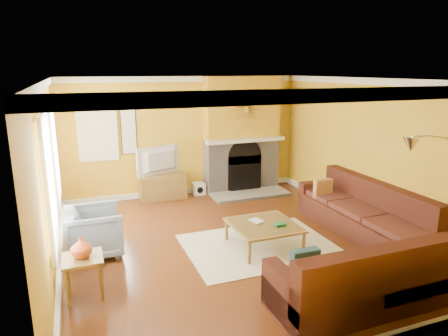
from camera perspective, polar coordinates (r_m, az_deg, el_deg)
name	(u,v)px	position (r m, az deg, el deg)	size (l,w,h in m)	color
floor	(233,243)	(6.88, 1.28, -10.63)	(5.50, 6.00, 0.02)	brown
ceiling	(234,79)	(6.26, 1.42, 12.64)	(5.50, 6.00, 0.02)	white
wall_back	(184,136)	(9.24, -5.70, 4.52)	(5.50, 0.02, 2.70)	gold
wall_front	(355,236)	(3.95, 18.21, -9.16)	(5.50, 0.02, 2.70)	gold
wall_left	(48,181)	(6.00, -23.89, -1.77)	(0.02, 6.00, 2.70)	gold
wall_right	(371,153)	(7.88, 20.30, 2.08)	(0.02, 6.00, 2.70)	gold
baseboard	(233,239)	(6.85, 1.28, -10.10)	(5.50, 6.00, 0.12)	white
crown_molding	(234,83)	(6.26, 1.42, 12.00)	(5.50, 6.00, 0.12)	white
window_left_near	(53,153)	(7.23, -23.24, 2.03)	(0.06, 1.22, 1.72)	white
window_left_far	(48,182)	(5.38, -23.90, -1.83)	(0.06, 1.22, 1.72)	white
window_back	(97,133)	(8.87, -17.62, 4.85)	(0.82, 0.06, 1.22)	white
wall_art	(129,129)	(8.93, -13.48, 5.50)	(0.34, 0.04, 1.14)	white
fireplace	(242,134)	(9.48, 2.55, 4.82)	(1.80, 0.40, 2.70)	#989490
mantel	(246,140)	(9.28, 3.13, 3.99)	(1.92, 0.22, 0.08)	white
hearth	(251,194)	(9.30, 3.81, -3.75)	(1.80, 0.70, 0.06)	#989490
sunburst	(246,110)	(9.20, 3.17, 8.29)	(0.70, 0.04, 0.70)	olive
rug	(259,246)	(6.76, 5.06, -11.01)	(2.40, 1.80, 0.02)	beige
sectional_sofa	(324,226)	(6.55, 14.05, -8.01)	(3.10, 3.70, 0.90)	#471F16
coffee_table	(264,235)	(6.65, 5.68, -9.56)	(1.04, 1.04, 0.41)	white
media_console	(163,187)	(9.10, -8.76, -2.65)	(1.02, 0.46, 0.56)	olive
tv	(162,161)	(8.95, -8.90, 1.03)	(1.10, 0.15, 0.64)	black
subwoofer	(198,188)	(9.37, -3.68, -2.94)	(0.27, 0.27, 0.27)	white
armchair	(94,232)	(6.63, -18.05, -8.65)	(0.82, 0.84, 0.77)	gray
side_table	(84,277)	(5.58, -19.37, -14.45)	(0.50, 0.50, 0.55)	olive
vase	(81,247)	(5.40, -19.72, -10.59)	(0.27, 0.27, 0.28)	#CB5323
book	(252,222)	(6.59, 4.09, -7.70)	(0.18, 0.24, 0.02)	white
arc_lamp	(446,222)	(5.51, 29.13, -6.78)	(1.36, 0.36, 2.14)	silver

